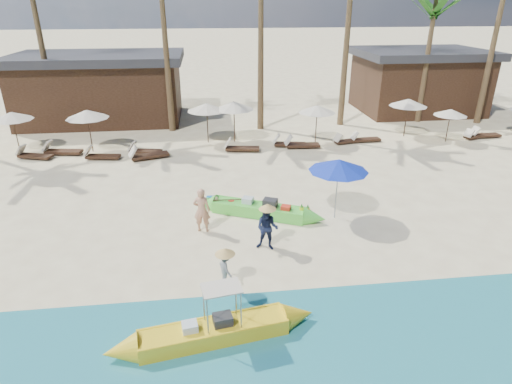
{
  "coord_description": "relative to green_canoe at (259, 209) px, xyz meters",
  "views": [
    {
      "loc": [
        -1.29,
        -12.09,
        7.43
      ],
      "look_at": [
        0.41,
        2.0,
        1.04
      ],
      "focal_mm": 30.0,
      "sensor_mm": 36.0,
      "label": 1
    }
  ],
  "objects": [
    {
      "name": "vendor_yellow",
      "position": [
        -1.47,
        -4.35,
        0.44
      ],
      "size": [
        0.6,
        0.75,
        1.01
      ],
      "primitive_type": "imported",
      "rotation": [
        0.0,
        0.0,
        1.98
      ],
      "color": "gray",
      "rests_on": "ground"
    },
    {
      "name": "lounger_7_right",
      "position": [
        6.03,
        8.18,
        -0.06
      ],
      "size": [
        1.7,
        0.85,
        0.55
      ],
      "rotation": [
        0.0,
        0.0,
        0.23
      ],
      "color": "#3B2518",
      "rests_on": "ground"
    },
    {
      "name": "blue_umbrella",
      "position": [
        2.8,
        -0.53,
        1.84
      ],
      "size": [
        2.14,
        2.14,
        2.31
      ],
      "color": "#99999E",
      "rests_on": "ground"
    },
    {
      "name": "lounger_4_left",
      "position": [
        -7.23,
        7.16,
        -0.04
      ],
      "size": [
        1.84,
        0.81,
        0.6
      ],
      "rotation": [
        0.0,
        0.0,
        -0.15
      ],
      "color": "#3B2518",
      "rests_on": "ground"
    },
    {
      "name": "lounger_5_left",
      "position": [
        -4.87,
        6.89,
        -0.02
      ],
      "size": [
        2.08,
        1.17,
        0.67
      ],
      "rotation": [
        0.0,
        0.0,
        0.3
      ],
      "color": "#3B2518",
      "rests_on": "ground"
    },
    {
      "name": "resort_parasol_9",
      "position": [
        11.84,
        7.87,
        1.45
      ],
      "size": [
        1.82,
        1.82,
        1.88
      ],
      "color": "#3B2518",
      "rests_on": "ground"
    },
    {
      "name": "lounger_9_right",
      "position": [
        14.41,
        8.28,
        -0.04
      ],
      "size": [
        1.84,
        0.63,
        0.62
      ],
      "rotation": [
        0.0,
        0.0,
        0.04
      ],
      "color": "#3B2518",
      "rests_on": "ground"
    },
    {
      "name": "resort_parasol_4",
      "position": [
        -7.91,
        8.48,
        1.79
      ],
      "size": [
        2.19,
        2.19,
        2.25
      ],
      "color": "#3B2518",
      "rests_on": "ground"
    },
    {
      "name": "vendor_green",
      "position": [
        -0.02,
        -2.39,
        0.51
      ],
      "size": [
        0.88,
        0.78,
        1.5
      ],
      "primitive_type": "imported",
      "rotation": [
        0.0,
        0.0,
        -0.34
      ],
      "color": "#141C38",
      "rests_on": "ground"
    },
    {
      "name": "ground",
      "position": [
        -0.53,
        -2.18,
        -0.24
      ],
      "size": [
        240.0,
        240.0,
        0.0
      ],
      "primitive_type": "plane",
      "color": "beige",
      "rests_on": "ground"
    },
    {
      "name": "lounger_7_left",
      "position": [
        3.28,
        7.7,
        -0.02
      ],
      "size": [
        1.96,
        0.69,
        0.66
      ],
      "rotation": [
        0.0,
        0.0,
        -0.05
      ],
      "color": "#3B2518",
      "rests_on": "ground"
    },
    {
      "name": "resort_parasol_6",
      "position": [
        -0.21,
        9.34,
        1.84
      ],
      "size": [
        2.24,
        2.24,
        2.31
      ],
      "color": "#3B2518",
      "rests_on": "ground"
    },
    {
      "name": "lounger_3_left",
      "position": [
        -10.68,
        7.65,
        -0.04
      ],
      "size": [
        1.89,
        1.06,
        0.61
      ],
      "rotation": [
        0.0,
        0.0,
        -0.3
      ],
      "color": "#3B2518",
      "rests_on": "ground"
    },
    {
      "name": "resort_parasol_3",
      "position": [
        -11.81,
        8.96,
        1.69
      ],
      "size": [
        2.08,
        2.08,
        2.15
      ],
      "color": "#3B2518",
      "rests_on": "ground"
    },
    {
      "name": "pavilion_east",
      "position": [
        13.47,
        15.32,
        1.95
      ],
      "size": [
        8.8,
        6.6,
        4.3
      ],
      "color": "#3B2518",
      "rests_on": "ground"
    },
    {
      "name": "lounger_4_right",
      "position": [
        -5.15,
        7.76,
        -0.04
      ],
      "size": [
        1.81,
        0.87,
        0.59
      ],
      "rotation": [
        0.0,
        0.0,
        -0.2
      ],
      "color": "#3B2518",
      "rests_on": "ground"
    },
    {
      "name": "tourist",
      "position": [
        -2.1,
        -0.94,
        0.57
      ],
      "size": [
        0.65,
        0.48,
        1.62
      ],
      "primitive_type": "imported",
      "rotation": [
        0.0,
        0.0,
        2.97
      ],
      "color": "tan",
      "rests_on": "ground"
    },
    {
      "name": "pavilion_west",
      "position": [
        -8.53,
        15.32,
        1.95
      ],
      "size": [
        10.8,
        6.6,
        4.3
      ],
      "color": "#3B2518",
      "rests_on": "ground"
    },
    {
      "name": "lounger_6_right",
      "position": [
        2.63,
        8.01,
        -0.03
      ],
      "size": [
        1.89,
        0.86,
        0.62
      ],
      "rotation": [
        0.0,
        0.0,
        -0.17
      ],
      "color": "#3B2518",
      "rests_on": "ground"
    },
    {
      "name": "resort_parasol_8",
      "position": [
        9.91,
        9.17,
        1.77
      ],
      "size": [
        2.17,
        2.17,
        2.23
      ],
      "color": "#3B2518",
      "rests_on": "ground"
    },
    {
      "name": "green_canoe",
      "position": [
        0.0,
        0.0,
        0.0
      ],
      "size": [
        5.29,
        2.68,
        0.72
      ],
      "rotation": [
        0.0,
        0.0,
        -0.43
      ],
      "color": "#4FCB3E",
      "rests_on": "ground"
    },
    {
      "name": "lounger_3_right",
      "position": [
        -9.44,
        8.14,
        -0.02
      ],
      "size": [
        2.03,
        0.9,
        0.67
      ],
      "rotation": [
        0.0,
        0.0,
        -0.16
      ],
      "color": "#3B2518",
      "rests_on": "ground"
    },
    {
      "name": "wet_sand_strip",
      "position": [
        -0.53,
        -7.18,
        -0.24
      ],
      "size": [
        240.0,
        4.5,
        0.01
      ],
      "primitive_type": "cube",
      "color": "tan",
      "rests_on": "ground"
    },
    {
      "name": "lounger_9_left",
      "position": [
        13.81,
        8.18,
        -0.06
      ],
      "size": [
        1.72,
        1.0,
        0.56
      ],
      "rotation": [
        0.0,
        0.0,
        0.32
      ],
      "color": "#3B2518",
      "rests_on": "ground"
    },
    {
      "name": "resort_parasol_7",
      "position": [
        4.34,
        8.56,
        1.7
      ],
      "size": [
        2.09,
        2.09,
        2.15
      ],
      "color": "#3B2518",
      "rests_on": "ground"
    },
    {
      "name": "palm_6",
      "position": [
        12.31,
        12.34,
        6.81
      ],
      "size": [
        2.08,
        2.08,
        8.51
      ],
      "color": "brown",
      "rests_on": "ground"
    },
    {
      "name": "yellow_canoe",
      "position": [
        -1.87,
        -6.31,
        -0.0
      ],
      "size": [
        5.63,
        1.31,
        1.47
      ],
      "rotation": [
        0.0,
        0.0,
        0.16
      ],
      "color": "gold",
      "rests_on": "ground"
    },
    {
      "name": "lounger_6_left",
      "position": [
        -0.05,
        7.55,
        -0.03
      ],
      "size": [
        1.96,
        0.86,
        0.64
      ],
      "rotation": [
        0.0,
        0.0,
        -0.15
      ],
      "color": "#3B2518",
      "rests_on": "ground"
    },
    {
      "name": "resort_parasol_5",
      "position": [
        -1.72,
        9.35,
        1.79
      ],
      "size": [
        2.19,
        2.19,
        2.25
      ],
      "color": "#3B2518",
      "rests_on": "ground"
    },
    {
      "name": "lounger_8_left",
      "position": [
        7.13,
        8.34,
        -0.05
      ],
      "size": [
        1.73,
        0.62,
        0.58
      ],
      "rotation": [
        0.0,
        0.0,
        0.06
      ],
      "color": "#3B2518",
      "rests_on": "ground"
    }
  ]
}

